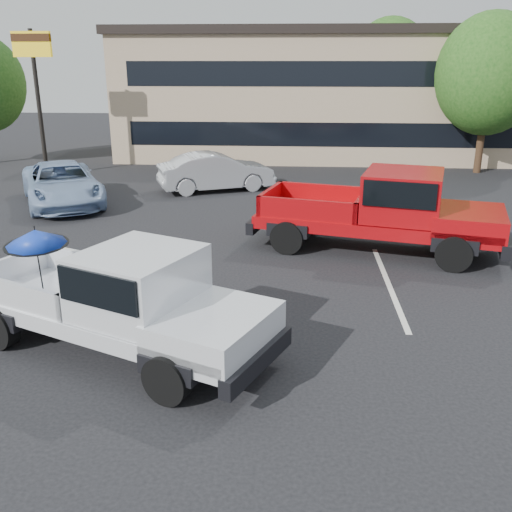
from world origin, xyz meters
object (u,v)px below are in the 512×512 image
at_px(tree_back, 389,67).
at_px(silver_pickup, 128,296).
at_px(blue_suv, 62,184).
at_px(silver_sedan, 216,172).
at_px(tree_right, 489,74).
at_px(motel_sign, 34,63).
at_px(red_pickup, 394,208).

xyz_separation_m(tree_back, silver_pickup, (-7.88, -25.51, -3.36)).
bearing_deg(blue_suv, silver_sedan, -0.17).
bearing_deg(tree_right, silver_sedan, -157.98).
xyz_separation_m(motel_sign, silver_sedan, (7.83, -2.52, -3.93)).
distance_m(motel_sign, silver_sedan, 9.11).
bearing_deg(motel_sign, blue_suv, -61.45).
distance_m(tree_back, blue_suv, 20.43).
distance_m(tree_back, silver_pickup, 26.91).
height_order(silver_pickup, silver_sedan, silver_pickup).
bearing_deg(motel_sign, silver_sedan, -17.84).
height_order(tree_right, silver_pickup, tree_right).
distance_m(tree_back, silver_sedan, 15.40).
relative_size(tree_right, blue_suv, 1.31).
height_order(tree_back, blue_suv, tree_back).
xyz_separation_m(tree_back, silver_sedan, (-8.17, -12.52, -3.69)).
bearing_deg(silver_pickup, blue_suv, 141.46).
xyz_separation_m(motel_sign, tree_right, (19.00, 2.00, -0.44)).
distance_m(tree_right, tree_back, 8.55).
distance_m(silver_sedan, blue_suv, 5.67).
bearing_deg(tree_right, motel_sign, -173.99).
bearing_deg(tree_back, motel_sign, -147.99).
xyz_separation_m(silver_pickup, red_pickup, (5.28, 5.90, 0.11)).
xyz_separation_m(red_pickup, blue_suv, (-10.60, 4.46, -0.45)).
height_order(tree_back, red_pickup, tree_back).
relative_size(tree_back, silver_sedan, 1.62).
xyz_separation_m(tree_right, blue_suv, (-16.20, -7.15, -3.49)).
relative_size(tree_right, red_pickup, 0.99).
bearing_deg(motel_sign, tree_back, 32.01).
distance_m(tree_right, red_pickup, 13.24).
bearing_deg(silver_sedan, tree_back, -55.55).
height_order(silver_pickup, red_pickup, red_pickup).
bearing_deg(tree_back, red_pickup, -97.55).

